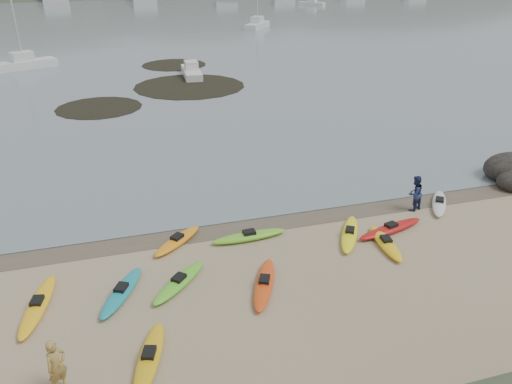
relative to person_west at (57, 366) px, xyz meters
name	(u,v)px	position (x,y,z in m)	size (l,w,h in m)	color
ground	(256,219)	(8.72, 8.64, -0.90)	(600.00, 600.00, 0.00)	tan
wet_sand	(258,222)	(8.72, 8.34, -0.90)	(60.00, 60.00, 0.00)	brown
kayaks	(261,259)	(7.81, 4.83, -0.73)	(21.30, 10.16, 0.34)	yellow
person_west	(57,366)	(0.00, 0.00, 0.00)	(0.66, 0.43, 1.80)	#AA8B44
person_east	(415,193)	(16.78, 7.31, 0.04)	(0.92, 0.71, 1.88)	navy
kelp_mats	(168,84)	(8.33, 39.04, -0.87)	(18.06, 24.51, 0.04)	black
moored_boats	(138,26)	(8.98, 83.77, -0.35)	(86.49, 84.61, 1.27)	silver
far_hills	(214,30)	(48.10, 202.61, -16.83)	(550.00, 135.00, 80.00)	#384235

